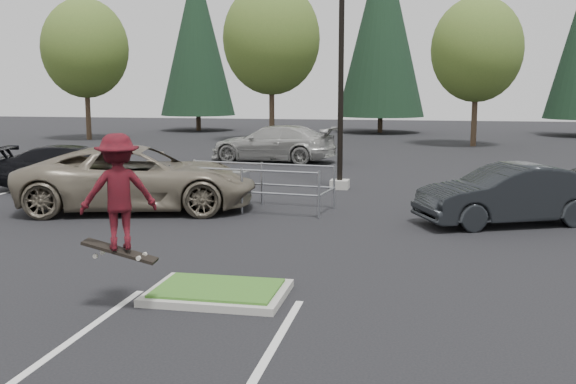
% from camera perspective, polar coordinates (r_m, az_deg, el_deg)
% --- Properties ---
extents(ground, '(120.00, 120.00, 0.00)m').
position_cam_1_polar(ground, '(11.11, -5.94, -8.77)').
color(ground, black).
rests_on(ground, ground).
extents(grass_median, '(2.20, 1.60, 0.16)m').
position_cam_1_polar(grass_median, '(11.09, -5.95, -8.39)').
color(grass_median, '#A4A198').
rests_on(grass_median, ground).
extents(stall_lines, '(22.62, 17.60, 0.01)m').
position_cam_1_polar(stall_lines, '(17.09, -4.28, -2.48)').
color(stall_lines, silver).
rests_on(stall_lines, ground).
extents(light_pole, '(0.70, 0.60, 10.12)m').
position_cam_1_polar(light_pole, '(22.29, 4.53, 11.94)').
color(light_pole, '#A4A198').
rests_on(light_pole, ground).
extents(decid_a, '(5.44, 5.44, 8.91)m').
position_cam_1_polar(decid_a, '(45.44, -16.77, 11.32)').
color(decid_a, '#38281C').
rests_on(decid_a, ground).
extents(decid_b, '(5.89, 5.89, 9.64)m').
position_cam_1_polar(decid_b, '(41.75, -1.40, 12.57)').
color(decid_b, '#38281C').
rests_on(decid_b, ground).
extents(decid_c, '(5.12, 5.12, 8.38)m').
position_cam_1_polar(decid_c, '(40.07, 15.69, 11.27)').
color(decid_c, '#38281C').
rests_on(decid_c, ground).
extents(conif_a, '(5.72, 5.72, 13.00)m').
position_cam_1_polar(conif_a, '(53.10, -7.73, 12.84)').
color(conif_a, '#38281C').
rests_on(conif_a, ground).
extents(conif_b, '(6.38, 6.38, 14.50)m').
position_cam_1_polar(conif_b, '(50.90, 7.98, 13.86)').
color(conif_b, '#38281C').
rests_on(conif_b, ground).
extents(cart_corral, '(4.52, 2.11, 1.23)m').
position_cam_1_polar(cart_corral, '(18.86, -4.44, 0.98)').
color(cart_corral, '#93959B').
rests_on(cart_corral, ground).
extents(skateboarder, '(1.28, 1.11, 1.93)m').
position_cam_1_polar(skateboarder, '(10.22, -14.22, -0.02)').
color(skateboarder, black).
rests_on(skateboarder, ground).
extents(car_l_tan, '(6.93, 4.42, 1.78)m').
position_cam_1_polar(car_l_tan, '(18.91, -12.73, 1.16)').
color(car_l_tan, gray).
rests_on(car_l_tan, ground).
extents(car_l_black, '(5.35, 3.01, 1.46)m').
position_cam_1_polar(car_l_black, '(23.31, -17.62, 1.99)').
color(car_l_black, black).
rests_on(car_l_black, ground).
extents(car_r_charc, '(4.75, 3.24, 1.48)m').
position_cam_1_polar(car_r_charc, '(17.43, 18.19, -0.21)').
color(car_r_charc, black).
rests_on(car_r_charc, ground).
extents(car_far_silver, '(5.95, 2.99, 1.66)m').
position_cam_1_polar(car_far_silver, '(30.55, -1.20, 4.13)').
color(car_far_silver, '#AEADA8').
rests_on(car_far_silver, ground).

